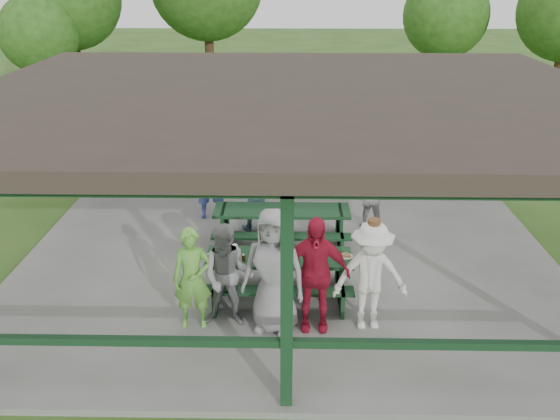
{
  "coord_description": "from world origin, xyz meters",
  "views": [
    {
      "loc": [
        0.04,
        -9.8,
        5.23
      ],
      "look_at": [
        -0.15,
        -0.3,
        1.29
      ],
      "focal_mm": 38.0,
      "sensor_mm": 36.0,
      "label": 1
    }
  ],
  "objects_px": {
    "spectator_blue": "(209,175)",
    "contestant_white_fedora": "(371,276)",
    "contestant_green": "(192,279)",
    "picnic_table_far": "(282,222)",
    "picnic_table_near": "(279,271)",
    "contestant_grey_mid": "(274,271)",
    "contestant_grey_left": "(228,276)",
    "farm_trailer": "(164,122)",
    "spectator_lblue": "(256,195)",
    "spectator_grey": "(371,195)",
    "pickup_truck": "(375,130)",
    "contestant_red": "(314,274)"
  },
  "relations": [
    {
      "from": "farm_trailer",
      "to": "contestant_white_fedora",
      "type": "bearing_deg",
      "value": -82.3
    },
    {
      "from": "spectator_blue",
      "to": "picnic_table_near",
      "type": "bearing_deg",
      "value": 105.2
    },
    {
      "from": "contestant_grey_left",
      "to": "farm_trailer",
      "type": "xyz_separation_m",
      "value": [
        -3.09,
        10.47,
        -0.29
      ]
    },
    {
      "from": "picnic_table_far",
      "to": "contestant_grey_left",
      "type": "relative_size",
      "value": 1.6
    },
    {
      "from": "contestant_white_fedora",
      "to": "pickup_truck",
      "type": "distance_m",
      "value": 9.56
    },
    {
      "from": "contestant_white_fedora",
      "to": "contestant_grey_left",
      "type": "bearing_deg",
      "value": 176.81
    },
    {
      "from": "picnic_table_near",
      "to": "spectator_lblue",
      "type": "distance_m",
      "value": 2.83
    },
    {
      "from": "farm_trailer",
      "to": "pickup_truck",
      "type": "bearing_deg",
      "value": -27.7
    },
    {
      "from": "contestant_red",
      "to": "farm_trailer",
      "type": "height_order",
      "value": "contestant_red"
    },
    {
      "from": "contestant_grey_left",
      "to": "contestant_grey_mid",
      "type": "distance_m",
      "value": 0.72
    },
    {
      "from": "contestant_grey_mid",
      "to": "farm_trailer",
      "type": "distance_m",
      "value": 11.24
    },
    {
      "from": "spectator_blue",
      "to": "farm_trailer",
      "type": "xyz_separation_m",
      "value": [
        -2.27,
        6.31,
        -0.43
      ]
    },
    {
      "from": "spectator_blue",
      "to": "contestant_white_fedora",
      "type": "bearing_deg",
      "value": 115.13
    },
    {
      "from": "spectator_lblue",
      "to": "spectator_grey",
      "type": "height_order",
      "value": "spectator_lblue"
    },
    {
      "from": "contestant_grey_mid",
      "to": "spectator_grey",
      "type": "bearing_deg",
      "value": 78.86
    },
    {
      "from": "contestant_grey_left",
      "to": "farm_trailer",
      "type": "relative_size",
      "value": 0.45
    },
    {
      "from": "contestant_green",
      "to": "spectator_grey",
      "type": "distance_m",
      "value": 4.86
    },
    {
      "from": "contestant_green",
      "to": "pickup_truck",
      "type": "xyz_separation_m",
      "value": [
        3.96,
        9.48,
        -0.22
      ]
    },
    {
      "from": "picnic_table_near",
      "to": "contestant_grey_mid",
      "type": "distance_m",
      "value": 1.06
    },
    {
      "from": "contestant_grey_left",
      "to": "contestant_grey_mid",
      "type": "xyz_separation_m",
      "value": [
        0.69,
        -0.11,
        0.15
      ]
    },
    {
      "from": "contestant_grey_mid",
      "to": "pickup_truck",
      "type": "height_order",
      "value": "contestant_grey_mid"
    },
    {
      "from": "picnic_table_far",
      "to": "contestant_white_fedora",
      "type": "height_order",
      "value": "contestant_white_fedora"
    },
    {
      "from": "contestant_white_fedora",
      "to": "spectator_blue",
      "type": "relative_size",
      "value": 0.92
    },
    {
      "from": "contestant_grey_left",
      "to": "spectator_blue",
      "type": "distance_m",
      "value": 4.24
    },
    {
      "from": "contestant_green",
      "to": "spectator_lblue",
      "type": "xyz_separation_m",
      "value": [
        0.73,
        3.63,
        -0.05
      ]
    },
    {
      "from": "contestant_grey_left",
      "to": "farm_trailer",
      "type": "height_order",
      "value": "contestant_grey_left"
    },
    {
      "from": "picnic_table_near",
      "to": "spectator_grey",
      "type": "distance_m",
      "value": 3.42
    },
    {
      "from": "picnic_table_near",
      "to": "contestant_grey_left",
      "type": "height_order",
      "value": "contestant_grey_left"
    },
    {
      "from": "picnic_table_far",
      "to": "spectator_grey",
      "type": "height_order",
      "value": "spectator_grey"
    },
    {
      "from": "picnic_table_near",
      "to": "contestant_grey_mid",
      "type": "height_order",
      "value": "contestant_grey_mid"
    },
    {
      "from": "contestant_grey_mid",
      "to": "pickup_truck",
      "type": "xyz_separation_m",
      "value": [
        2.74,
        9.55,
        -0.4
      ]
    },
    {
      "from": "contestant_red",
      "to": "spectator_grey",
      "type": "relative_size",
      "value": 1.25
    },
    {
      "from": "spectator_blue",
      "to": "spectator_grey",
      "type": "height_order",
      "value": "spectator_blue"
    },
    {
      "from": "contestant_green",
      "to": "contestant_red",
      "type": "relative_size",
      "value": 0.88
    },
    {
      "from": "picnic_table_far",
      "to": "contestant_grey_left",
      "type": "bearing_deg",
      "value": -105.13
    },
    {
      "from": "pickup_truck",
      "to": "picnic_table_far",
      "type": "bearing_deg",
      "value": 144.06
    },
    {
      "from": "contestant_red",
      "to": "spectator_blue",
      "type": "distance_m",
      "value": 4.71
    },
    {
      "from": "contestant_red",
      "to": "farm_trailer",
      "type": "distance_m",
      "value": 11.41
    },
    {
      "from": "contestant_grey_mid",
      "to": "contestant_white_fedora",
      "type": "distance_m",
      "value": 1.44
    },
    {
      "from": "picnic_table_near",
      "to": "picnic_table_far",
      "type": "bearing_deg",
      "value": 89.66
    },
    {
      "from": "spectator_lblue",
      "to": "spectator_blue",
      "type": "bearing_deg",
      "value": -46.08
    },
    {
      "from": "contestant_green",
      "to": "picnic_table_far",
      "type": "bearing_deg",
      "value": 61.95
    },
    {
      "from": "pickup_truck",
      "to": "farm_trailer",
      "type": "distance_m",
      "value": 6.61
    },
    {
      "from": "contestant_grey_left",
      "to": "spectator_grey",
      "type": "height_order",
      "value": "contestant_grey_left"
    },
    {
      "from": "contestant_green",
      "to": "spectator_blue",
      "type": "bearing_deg",
      "value": 90.11
    },
    {
      "from": "contestant_green",
      "to": "contestant_white_fedora",
      "type": "xyz_separation_m",
      "value": [
        2.65,
        0.02,
        0.06
      ]
    },
    {
      "from": "picnic_table_near",
      "to": "contestant_green",
      "type": "relative_size",
      "value": 1.47
    },
    {
      "from": "farm_trailer",
      "to": "spectator_grey",
      "type": "bearing_deg",
      "value": -68.77
    },
    {
      "from": "contestant_red",
      "to": "pickup_truck",
      "type": "height_order",
      "value": "contestant_red"
    },
    {
      "from": "picnic_table_near",
      "to": "contestant_white_fedora",
      "type": "relative_size",
      "value": 1.33
    }
  ]
}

